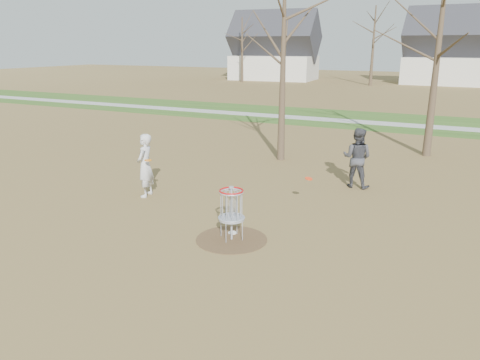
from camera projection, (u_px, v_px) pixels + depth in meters
name	position (u px, v px, depth m)	size (l,w,h in m)	color
ground	(232.00, 239.00, 11.73)	(160.00, 160.00, 0.00)	brown
green_band	(381.00, 121.00, 29.84)	(160.00, 8.00, 0.01)	#2D5119
footpath	(378.00, 123.00, 28.97)	(160.00, 1.50, 0.01)	#9E9E99
dirt_circle	(232.00, 239.00, 11.73)	(1.80, 1.80, 0.01)	#47331E
player_standing	(145.00, 166.00, 14.82)	(0.74, 0.49, 2.03)	silver
player_throwing	(357.00, 158.00, 15.80)	(0.99, 0.77, 2.04)	#3A3A40
disc_grounded	(232.00, 233.00, 12.10)	(0.22, 0.22, 0.02)	white
discs_in_play	(230.00, 170.00, 13.97)	(4.95, 1.56, 0.38)	#FF370D
disc_golf_basket	(231.00, 205.00, 11.47)	(0.64, 0.64, 1.35)	#9EA3AD
bare_trees	(438.00, 37.00, 40.35)	(52.62, 44.98, 9.00)	#382B1E
houses_row	(470.00, 55.00, 54.25)	(56.51, 10.01, 7.26)	silver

